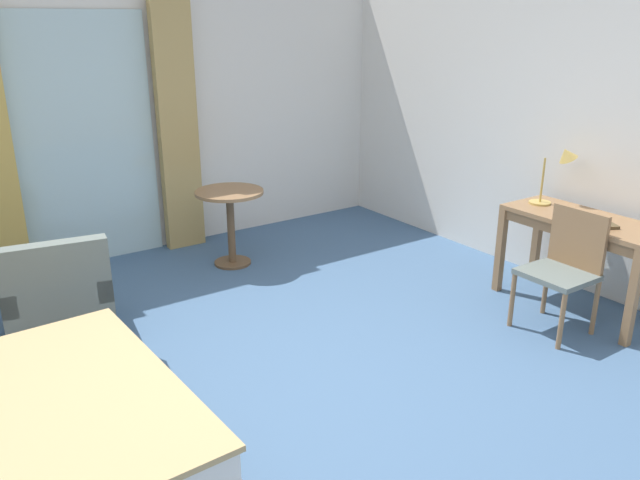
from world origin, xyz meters
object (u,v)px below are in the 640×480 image
(desk_chair, at_px, (565,264))
(desk_lamp, at_px, (561,164))
(armchair_by_window, at_px, (57,298))
(round_cafe_table, at_px, (230,211))
(writing_desk, at_px, (584,230))
(closed_book, at_px, (595,222))

(desk_chair, relative_size, desk_lamp, 1.81)
(desk_lamp, bearing_deg, armchair_by_window, 158.92)
(desk_chair, bearing_deg, round_cafe_table, 118.81)
(writing_desk, height_order, round_cafe_table, writing_desk)
(desk_chair, xyz_separation_m, armchair_by_window, (-3.09, 1.91, -0.18))
(writing_desk, bearing_deg, round_cafe_table, 126.73)
(desk_lamp, distance_m, round_cafe_table, 2.86)
(round_cafe_table, bearing_deg, armchair_by_window, -159.42)
(desk_chair, distance_m, desk_lamp, 0.94)
(writing_desk, relative_size, closed_book, 3.95)
(desk_chair, bearing_deg, armchair_by_window, 148.32)
(desk_chair, height_order, closed_book, desk_chair)
(writing_desk, height_order, desk_chair, desk_chair)
(closed_book, distance_m, round_cafe_table, 3.07)
(round_cafe_table, bearing_deg, desk_lamp, -46.37)
(desk_lamp, distance_m, closed_book, 0.63)
(closed_book, bearing_deg, round_cafe_table, 152.10)
(armchair_by_window, height_order, round_cafe_table, armchair_by_window)
(desk_lamp, height_order, closed_book, desk_lamp)
(desk_chair, height_order, desk_lamp, desk_lamp)
(desk_chair, xyz_separation_m, round_cafe_table, (-1.40, 2.54, 0.01))
(closed_book, height_order, round_cafe_table, closed_book)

